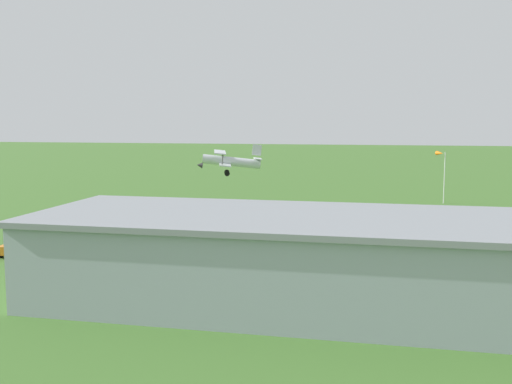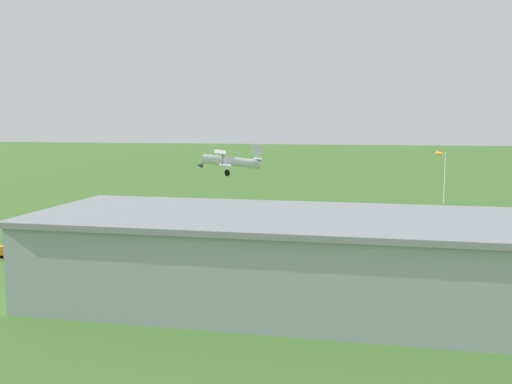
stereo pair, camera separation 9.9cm
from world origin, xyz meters
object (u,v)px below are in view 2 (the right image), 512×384
object	(u,v)px
hangar	(314,260)
biplane	(229,161)
car_orange	(20,245)
car_blue	(101,243)
person_near_hangar_door	(148,243)
windsock	(441,158)

from	to	relation	value
hangar	biplane	world-z (taller)	biplane
hangar	car_orange	world-z (taller)	hangar
car_blue	biplane	bearing A→B (deg)	-102.24
hangar	car_orange	distance (m)	27.41
person_near_hangar_door	hangar	bearing A→B (deg)	143.13
biplane	person_near_hangar_door	xyz separation A→B (m)	(1.42, 22.78, -5.56)
car_orange	windsock	bearing A→B (deg)	-133.41
person_near_hangar_door	windsock	xyz separation A→B (m)	(-27.31, -36.97, 5.40)
car_blue	person_near_hangar_door	distance (m)	3.96
biplane	car_blue	xyz separation A→B (m)	(5.20, 23.97, -5.51)
car_orange	person_near_hangar_door	xyz separation A→B (m)	(-10.36, -2.85, 0.00)
hangar	car_blue	bearing A→B (deg)	-28.43
person_near_hangar_door	windsock	distance (m)	46.28
hangar	windsock	size ratio (longest dim) A/B	4.94
car_orange	person_near_hangar_door	bearing A→B (deg)	-164.63
car_orange	person_near_hangar_door	world-z (taller)	person_near_hangar_door
hangar	biplane	distance (m)	37.37
biplane	person_near_hangar_door	bearing A→B (deg)	86.43
biplane	person_near_hangar_door	distance (m)	23.49
biplane	windsock	distance (m)	29.53
biplane	person_near_hangar_door	world-z (taller)	biplane
biplane	car_orange	world-z (taller)	biplane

